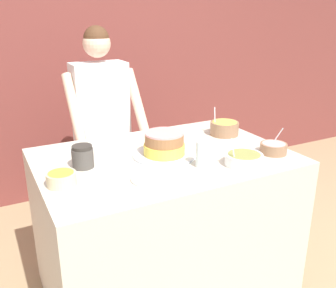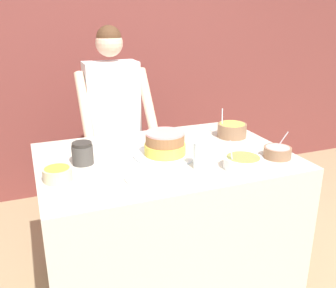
% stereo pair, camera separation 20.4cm
% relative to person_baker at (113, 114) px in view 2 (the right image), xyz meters
% --- Properties ---
extents(wall_back, '(10.00, 0.05, 2.60)m').
position_rel_person_baker_xyz_m(wall_back, '(0.10, 0.83, 0.35)').
color(wall_back, brown).
rests_on(wall_back, ground_plane).
extents(counter, '(1.40, 0.96, 0.91)m').
position_rel_person_baker_xyz_m(counter, '(0.10, -0.80, -0.50)').
color(counter, beige).
rests_on(counter, ground_plane).
extents(person_baker, '(0.52, 0.45, 1.59)m').
position_rel_person_baker_xyz_m(person_baker, '(0.00, 0.00, 0.00)').
color(person_baker, '#2D2D38').
rests_on(person_baker, ground_plane).
extents(cake, '(0.36, 0.36, 0.14)m').
position_rel_person_baker_xyz_m(cake, '(0.11, -0.81, 0.01)').
color(cake, silver).
rests_on(cake, counter).
extents(frosting_bowl_yellow, '(0.19, 0.19, 0.18)m').
position_rel_person_baker_xyz_m(frosting_bowl_yellow, '(0.63, -0.65, -0.00)').
color(frosting_bowl_yellow, '#936B4C').
rests_on(frosting_bowl_yellow, counter).
extents(frosting_bowl_olive, '(0.20, 0.20, 0.15)m').
position_rel_person_baker_xyz_m(frosting_bowl_olive, '(0.41, -1.12, -0.01)').
color(frosting_bowl_olive, white).
rests_on(frosting_bowl_olive, counter).
extents(frosting_bowl_pink, '(0.15, 0.15, 0.14)m').
position_rel_person_baker_xyz_m(frosting_bowl_pink, '(0.67, -1.06, -0.01)').
color(frosting_bowl_pink, '#936B4C').
rests_on(frosting_bowl_pink, counter).
extents(frosting_bowl_orange, '(0.14, 0.14, 0.06)m').
position_rel_person_baker_xyz_m(frosting_bowl_orange, '(-0.50, -0.93, -0.01)').
color(frosting_bowl_orange, beige).
rests_on(frosting_bowl_orange, counter).
extents(drinking_glass, '(0.06, 0.06, 0.14)m').
position_rel_person_baker_xyz_m(drinking_glass, '(0.20, -1.04, 0.02)').
color(drinking_glass, silver).
rests_on(drinking_glass, counter).
extents(ceramic_plate, '(0.22, 0.22, 0.01)m').
position_rel_person_baker_xyz_m(ceramic_plate, '(-0.09, -1.07, -0.04)').
color(ceramic_plate, white).
rests_on(ceramic_plate, counter).
extents(stoneware_jar, '(0.11, 0.11, 0.12)m').
position_rel_person_baker_xyz_m(stoneware_jar, '(-0.35, -0.76, 0.01)').
color(stoneware_jar, '#4C4742').
rests_on(stoneware_jar, counter).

